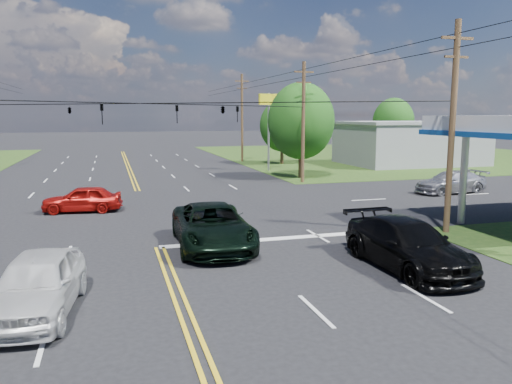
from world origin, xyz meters
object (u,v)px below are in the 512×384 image
object	(u,v)px
retail_ne	(410,144)
pole_ne	(303,121)
tree_far_r	(393,121)
tree_right_b	(282,126)
pickup_dkgreen	(212,226)
pole_right_far	(242,117)
tree_right_a	(301,121)
pole_se	(452,125)
suv_black	(407,244)
pickup_white	(37,284)

from	to	relation	value
retail_ne	pole_ne	size ratio (longest dim) A/B	1.47
pole_ne	tree_far_r	size ratio (longest dim) A/B	1.25
pole_ne	tree_right_b	world-z (taller)	pole_ne
tree_far_r	pickup_dkgreen	world-z (taller)	tree_far_r
pole_right_far	tree_far_r	bearing A→B (deg)	5.44
tree_right_a	pickup_dkgreen	distance (m)	24.03
retail_ne	pole_ne	xyz separation A→B (m)	(-17.00, -11.00, 2.72)
retail_ne	pole_se	size ratio (longest dim) A/B	1.47
pole_right_far	tree_right_b	world-z (taller)	pole_right_far
retail_ne	tree_far_r	size ratio (longest dim) A/B	1.83
pole_ne	tree_far_r	xyz separation A→B (m)	(21.00, 21.00, -0.37)
pole_se	pickup_dkgreen	size ratio (longest dim) A/B	1.51
pickup_dkgreen	retail_ne	bearing A→B (deg)	48.50
suv_black	retail_ne	bearing A→B (deg)	55.29
tree_far_r	suv_black	distance (m)	50.51
tree_right_a	pole_right_far	bearing A→B (deg)	93.58
tree_right_a	pickup_dkgreen	xyz separation A→B (m)	(-11.88, -20.50, -3.99)
tree_far_r	pickup_white	xyz separation A→B (m)	(-37.82, -44.01, -3.70)
tree_right_a	retail_ne	bearing A→B (deg)	26.57
pole_ne	pickup_dkgreen	size ratio (longest dim) A/B	1.51
retail_ne	pickup_white	world-z (taller)	retail_ne
pole_se	tree_right_a	xyz separation A→B (m)	(1.00, 21.00, -0.05)
suv_black	pickup_white	distance (m)	12.00
tree_right_a	tree_right_b	world-z (taller)	tree_right_a
tree_right_a	pickup_dkgreen	world-z (taller)	tree_right_a
tree_far_r	pickup_white	size ratio (longest dim) A/B	1.54
pole_se	pole_ne	size ratio (longest dim) A/B	1.00
pole_ne	tree_right_b	distance (m)	15.42
tree_right_b	suv_black	size ratio (longest dim) A/B	1.20
retail_ne	pickup_white	size ratio (longest dim) A/B	2.82
pole_ne	suv_black	size ratio (longest dim) A/B	1.60
pole_se	tree_far_r	world-z (taller)	pole_se
pole_ne	suv_black	xyz separation A→B (m)	(-4.85, -22.24, -4.06)
retail_ne	pole_se	world-z (taller)	pole_se
retail_ne	tree_right_a	bearing A→B (deg)	-153.43
pole_right_far	suv_black	size ratio (longest dim) A/B	1.69
pole_ne	tree_right_a	bearing A→B (deg)	71.57
retail_ne	tree_far_r	bearing A→B (deg)	68.20
pole_ne	tree_right_b	size ratio (longest dim) A/B	1.34
retail_ne	tree_far_r	distance (m)	11.02
pole_se	pickup_white	distance (m)	18.02
retail_ne	pole_right_far	size ratio (longest dim) A/B	1.40
retail_ne	tree_right_a	world-z (taller)	tree_right_a
pole_ne	tree_far_r	bearing A→B (deg)	45.00
suv_black	pickup_white	bearing A→B (deg)	-177.70
pickup_white	pole_se	bearing A→B (deg)	23.63
pole_se	pole_ne	world-z (taller)	same
pole_right_far	tree_far_r	world-z (taller)	pole_right_far
tree_right_a	tree_far_r	distance (m)	26.91
tree_right_b	pole_se	bearing A→B (deg)	-96.05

